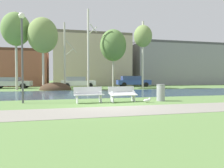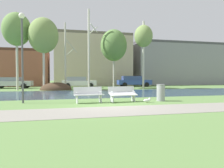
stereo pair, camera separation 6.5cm
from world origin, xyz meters
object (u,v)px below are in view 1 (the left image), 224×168
object	(u,v)px
parked_hatch_third_blue	(133,81)
parked_sedan_second_white	(78,82)
streetlamp	(22,42)
parked_van_nearest_silver	(11,82)
bench_left	(89,94)
trash_bin	(161,92)
bench_right	(123,94)
seagull	(147,100)

from	to	relation	value
parked_hatch_third_blue	parked_sedan_second_white	bearing A→B (deg)	-172.75
streetlamp	parked_van_nearest_silver	xyz separation A→B (m)	(-3.74, 15.66, -2.55)
bench_left	parked_van_nearest_silver	xyz separation A→B (m)	(-7.21, 16.40, 0.26)
parked_sedan_second_white	trash_bin	bearing A→B (deg)	-77.93
bench_right	streetlamp	xyz separation A→B (m)	(-5.39, 0.74, 2.81)
bench_right	parked_hatch_third_blue	distance (m)	18.04
streetlamp	parked_hatch_third_blue	distance (m)	20.21
trash_bin	parked_sedan_second_white	xyz separation A→B (m)	(-3.41, 15.93, 0.25)
parked_sedan_second_white	parked_hatch_third_blue	size ratio (longest dim) A/B	0.91
seagull	streetlamp	size ratio (longest dim) A/B	0.10
bench_right	streetlamp	distance (m)	6.12
bench_right	seagull	size ratio (longest dim) A/B	3.52
bench_left	seagull	bearing A→B (deg)	-12.02
seagull	parked_sedan_second_white	size ratio (longest dim) A/B	0.11
bench_right	trash_bin	distance (m)	2.30
streetlamp	parked_van_nearest_silver	bearing A→B (deg)	103.44
trash_bin	parked_hatch_third_blue	world-z (taller)	parked_hatch_third_blue
streetlamp	parked_sedan_second_white	xyz separation A→B (m)	(4.28, 15.04, -2.52)
seagull	streetlamp	distance (m)	7.45
parked_hatch_third_blue	streetlamp	bearing A→B (deg)	-126.93
trash_bin	parked_van_nearest_silver	xyz separation A→B (m)	(-11.43, 16.55, 0.22)
bench_left	parked_hatch_third_blue	xyz separation A→B (m)	(8.58, 16.77, 0.32)
bench_left	seagull	xyz separation A→B (m)	(3.14, -0.67, -0.34)
bench_left	seagull	world-z (taller)	bench_left
bench_right	streetlamp	bearing A→B (deg)	172.23
bench_left	parked_sedan_second_white	bearing A→B (deg)	87.05
bench_left	streetlamp	world-z (taller)	streetlamp
parked_hatch_third_blue	trash_bin	bearing A→B (deg)	-104.47
bench_left	parked_van_nearest_silver	world-z (taller)	parked_van_nearest_silver
bench_right	streetlamp	world-z (taller)	streetlamp
parked_van_nearest_silver	parked_sedan_second_white	xyz separation A→B (m)	(8.02, -0.62, 0.03)
bench_left	trash_bin	bearing A→B (deg)	-2.05
parked_van_nearest_silver	parked_hatch_third_blue	distance (m)	15.80
parked_van_nearest_silver	parked_sedan_second_white	bearing A→B (deg)	-4.41
bench_right	seagull	world-z (taller)	bench_right
bench_right	parked_sedan_second_white	distance (m)	15.82
parked_van_nearest_silver	parked_sedan_second_white	world-z (taller)	parked_sedan_second_white
trash_bin	seagull	xyz separation A→B (m)	(-1.08, -0.52, -0.38)
parked_sedan_second_white	parked_hatch_third_blue	world-z (taller)	parked_hatch_third_blue
bench_right	parked_sedan_second_white	world-z (taller)	parked_sedan_second_white
trash_bin	parked_hatch_third_blue	size ratio (longest dim) A/B	0.20
bench_right	parked_van_nearest_silver	distance (m)	18.77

